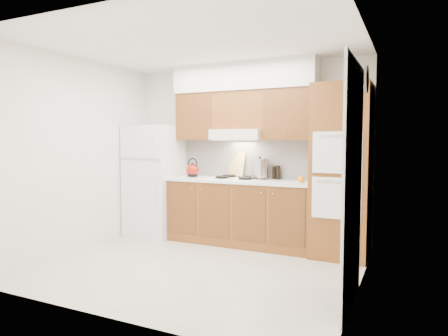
# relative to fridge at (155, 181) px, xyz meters

# --- Properties ---
(floor) EXTENTS (3.60, 3.60, 0.00)m
(floor) POSITION_rel_fridge_xyz_m (1.41, -1.14, -0.86)
(floor) COLOR #BBB4A4
(floor) RESTS_ON ground
(ceiling) EXTENTS (3.60, 3.60, 0.00)m
(ceiling) POSITION_rel_fridge_xyz_m (1.41, -1.14, 1.74)
(ceiling) COLOR white
(ceiling) RESTS_ON wall_back
(wall_back) EXTENTS (3.60, 0.02, 2.60)m
(wall_back) POSITION_rel_fridge_xyz_m (1.41, 0.36, 0.44)
(wall_back) COLOR white
(wall_back) RESTS_ON floor
(wall_left) EXTENTS (0.02, 3.00, 2.60)m
(wall_left) POSITION_rel_fridge_xyz_m (-0.40, -1.14, 0.44)
(wall_left) COLOR white
(wall_left) RESTS_ON floor
(wall_right) EXTENTS (0.02, 3.00, 2.60)m
(wall_right) POSITION_rel_fridge_xyz_m (3.21, -1.14, 0.44)
(wall_right) COLOR white
(wall_right) RESTS_ON floor
(fridge) EXTENTS (0.75, 0.72, 1.72)m
(fridge) POSITION_rel_fridge_xyz_m (0.00, 0.00, 0.00)
(fridge) COLOR white
(fridge) RESTS_ON floor
(base_cabinets) EXTENTS (2.11, 0.60, 0.90)m
(base_cabinets) POSITION_rel_fridge_xyz_m (1.43, 0.06, -0.41)
(base_cabinets) COLOR brown
(base_cabinets) RESTS_ON floor
(countertop) EXTENTS (2.13, 0.62, 0.04)m
(countertop) POSITION_rel_fridge_xyz_m (1.43, 0.05, 0.06)
(countertop) COLOR white
(countertop) RESTS_ON base_cabinets
(backsplash) EXTENTS (2.11, 0.03, 0.56)m
(backsplash) POSITION_rel_fridge_xyz_m (1.43, 0.34, 0.36)
(backsplash) COLOR white
(backsplash) RESTS_ON countertop
(oven_cabinet) EXTENTS (0.70, 0.65, 2.20)m
(oven_cabinet) POSITION_rel_fridge_xyz_m (2.85, 0.03, 0.24)
(oven_cabinet) COLOR brown
(oven_cabinet) RESTS_ON floor
(upper_cab_left) EXTENTS (0.63, 0.33, 0.70)m
(upper_cab_left) POSITION_rel_fridge_xyz_m (0.69, 0.19, 0.99)
(upper_cab_left) COLOR brown
(upper_cab_left) RESTS_ON wall_back
(upper_cab_right) EXTENTS (0.73, 0.33, 0.70)m
(upper_cab_right) POSITION_rel_fridge_xyz_m (2.12, 0.19, 0.99)
(upper_cab_right) COLOR brown
(upper_cab_right) RESTS_ON wall_back
(range_hood) EXTENTS (0.75, 0.45, 0.15)m
(range_hood) POSITION_rel_fridge_xyz_m (1.38, 0.13, 0.71)
(range_hood) COLOR silver
(range_hood) RESTS_ON wall_back
(upper_cab_over_hood) EXTENTS (0.75, 0.33, 0.55)m
(upper_cab_over_hood) POSITION_rel_fridge_xyz_m (1.38, 0.19, 1.06)
(upper_cab_over_hood) COLOR brown
(upper_cab_over_hood) RESTS_ON range_hood
(soffit) EXTENTS (2.13, 0.36, 0.40)m
(soffit) POSITION_rel_fridge_xyz_m (1.43, 0.18, 1.54)
(soffit) COLOR silver
(soffit) RESTS_ON wall_back
(cooktop) EXTENTS (0.74, 0.50, 0.01)m
(cooktop) POSITION_rel_fridge_xyz_m (1.38, 0.07, 0.09)
(cooktop) COLOR white
(cooktop) RESTS_ON countertop
(doorway) EXTENTS (0.02, 0.90, 2.10)m
(doorway) POSITION_rel_fridge_xyz_m (3.19, -1.49, 0.19)
(doorway) COLOR black
(doorway) RESTS_ON floor
(wall_clock) EXTENTS (0.02, 0.30, 0.30)m
(wall_clock) POSITION_rel_fridge_xyz_m (3.19, -0.59, 1.29)
(wall_clock) COLOR #3F3833
(wall_clock) RESTS_ON wall_right
(kettle) EXTENTS (0.25, 0.25, 0.19)m
(kettle) POSITION_rel_fridge_xyz_m (0.66, 0.05, 0.18)
(kettle) COLOR maroon
(kettle) RESTS_ON countertop
(cutting_board) EXTENTS (0.28, 0.16, 0.36)m
(cutting_board) POSITION_rel_fridge_xyz_m (1.28, 0.30, 0.28)
(cutting_board) COLOR tan
(cutting_board) RESTS_ON countertop
(stock_pot) EXTENTS (0.27, 0.27, 0.26)m
(stock_pot) POSITION_rel_fridge_xyz_m (1.69, 0.16, 0.24)
(stock_pot) COLOR #B6B7BB
(stock_pot) RESTS_ON cooktop
(condiment_a) EXTENTS (0.06, 0.06, 0.18)m
(condiment_a) POSITION_rel_fridge_xyz_m (1.86, 0.30, 0.17)
(condiment_a) COLOR black
(condiment_a) RESTS_ON countertop
(condiment_b) EXTENTS (0.06, 0.06, 0.20)m
(condiment_b) POSITION_rel_fridge_xyz_m (1.94, 0.25, 0.18)
(condiment_b) COLOR black
(condiment_b) RESTS_ON countertop
(condiment_c) EXTENTS (0.07, 0.07, 0.16)m
(condiment_c) POSITION_rel_fridge_xyz_m (1.90, 0.31, 0.16)
(condiment_c) COLOR black
(condiment_c) RESTS_ON countertop
(orange_near) EXTENTS (0.09, 0.09, 0.08)m
(orange_near) POSITION_rel_fridge_xyz_m (2.34, -0.01, 0.12)
(orange_near) COLOR orange
(orange_near) RESTS_ON countertop
(orange_far) EXTENTS (0.09, 0.09, 0.08)m
(orange_far) POSITION_rel_fridge_xyz_m (2.30, 0.08, 0.12)
(orange_far) COLOR orange
(orange_far) RESTS_ON countertop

